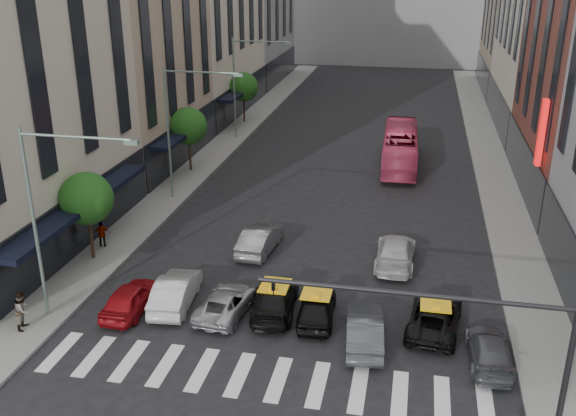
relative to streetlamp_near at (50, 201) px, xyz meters
The scene contains 25 objects.
ground 12.32m from the streetlamp_near, 21.72° to the right, with size 160.00×160.00×0.00m, color black.
sidewalk_left 26.69m from the streetlamp_near, 93.21° to the left, with size 3.00×96.00×0.15m, color slate.
sidewalk_right 34.27m from the streetlamp_near, 50.35° to the left, with size 3.00×96.00×0.15m, color slate.
building_left_b 25.72m from the streetlamp_near, 106.16° to the left, with size 8.00×16.00×24.00m, color tan.
tree_near 6.65m from the streetlamp_near, 106.32° to the left, with size 2.88×2.88×4.95m.
tree_mid 22.18m from the streetlamp_near, 94.56° to the left, with size 2.88×2.88×4.95m.
tree_far 38.11m from the streetlamp_near, 92.65° to the left, with size 2.88×2.88×4.95m.
streetlamp_near is the anchor object (origin of this frame).
streetlamp_mid 16.00m from the streetlamp_near, 90.00° to the left, with size 5.38×0.25×9.00m.
streetlamp_far 32.00m from the streetlamp_near, 90.00° to the left, with size 5.38×0.25×9.00m.
traffic_signal 18.48m from the streetlamp_near, 15.74° to the right, with size 10.10×0.20×6.00m.
liberty_sign 27.73m from the streetlamp_near, 35.24° to the left, with size 0.30×0.70×4.00m.
car_red 5.98m from the streetlamp_near, 25.95° to the left, with size 1.65×4.11×1.40m, color maroon.
car_white_front 7.22m from the streetlamp_near, 26.77° to the left, with size 1.60×4.58×1.51m, color #B8B8B8.
car_silver 9.11m from the streetlamp_near, 15.32° to the left, with size 1.99×4.32×1.20m, color #A0A1A5.
taxi_left 11.02m from the streetlamp_near, 15.47° to the left, with size 1.94×4.77×1.38m, color black.
taxi_center 12.75m from the streetlamp_near, 11.38° to the left, with size 1.65×4.11×1.40m, color black.
car_grey_mid 14.71m from the streetlamp_near, ahead, with size 1.54×4.43×1.46m, color #393C40.
taxi_right 17.73m from the streetlamp_near, ahead, with size 2.18×4.72×1.31m, color black.
car_grey_curb 19.67m from the streetlamp_near, ahead, with size 1.73×4.25×1.23m, color #43454B.
car_row2_left 12.54m from the streetlamp_near, 51.90° to the left, with size 1.57×4.51×1.49m, color gray.
car_row2_right 17.93m from the streetlamp_near, 31.07° to the left, with size 2.06×5.08×1.47m, color #BCBCBC.
bus 30.62m from the streetlamp_near, 62.10° to the left, with size 2.58×11.01×3.07m, color #CF3C65.
pedestrian_near 5.18m from the streetlamp_near, 136.43° to the right, with size 0.88×0.69×1.81m, color gray.
pedestrian_far 9.17m from the streetlamp_near, 104.32° to the left, with size 0.92×0.38×1.56m, color gray.
Camera 1 is at (5.25, -19.33, 15.81)m, focal length 40.00 mm.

